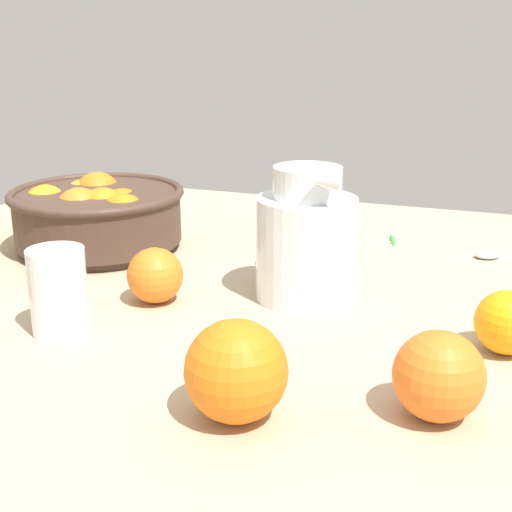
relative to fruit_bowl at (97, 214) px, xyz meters
The scene contains 10 objects.
ground_plane 28.49cm from the fruit_bowl, 21.71° to the right, with size 112.47×100.18×3.00cm, color tan.
fruit_bowl is the anchor object (origin of this frame).
juice_pitcher 35.22cm from the fruit_bowl, 14.89° to the right, with size 11.98×14.89×16.75cm.
juice_glass 30.32cm from the fruit_bowl, 65.93° to the right, with size 6.03×6.03×9.31cm.
loose_orange_0 52.03cm from the fruit_bowl, 46.11° to the right, with size 8.65×8.65×8.65cm, color orange.
loose_orange_2 60.79cm from the fruit_bowl, 31.64° to the right, with size 7.64×7.64×7.64cm, color orange.
loose_orange_3 24.39cm from the fruit_bowl, 42.76° to the right, with size 6.61×6.61×6.61cm, color orange.
loose_orange_4 59.52cm from the fruit_bowl, 16.66° to the right, with size 6.47×6.47×6.47cm, color orange.
spoon 59.11cm from the fruit_bowl, 13.74° to the left, with size 14.44×4.37×1.00cm.
herb_sprig_0 44.39cm from the fruit_bowl, 23.62° to the left, with size 1.45×5.41×0.98cm.
Camera 1 is at (28.96, -75.31, 31.26)cm, focal length 49.27 mm.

